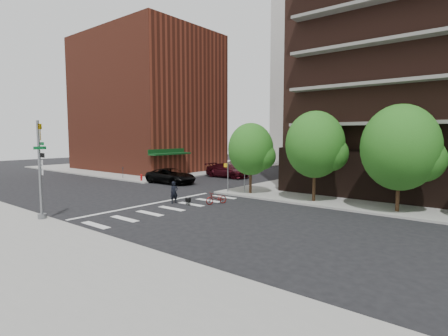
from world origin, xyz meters
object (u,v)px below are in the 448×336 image
Objects in this scene: scooter at (216,198)px; dog_walker at (174,192)px; parked_car_black at (171,176)px; fire_hydrant at (141,177)px; traffic_signal at (40,177)px; parked_car_silver at (241,166)px; parked_car_maroon at (227,171)px.

dog_walker reaches higher than scooter.
scooter is at bearing -118.35° from parked_car_black.
fire_hydrant is at bearing 80.89° from dog_walker.
traffic_signal is 9.43m from dog_walker.
parked_car_silver reaches higher than parked_car_black.
scooter is (12.37, -20.24, -0.38)m from parked_car_silver.
dog_walker is at bearing -125.87° from scooter.
parked_car_silver is at bearing 80.73° from fire_hydrant.
parked_car_maroon is 6.80m from parked_car_silver.
parked_car_black is 3.38× the size of scooter.
parked_car_maroon is at bearing 101.52° from traffic_signal.
dog_walker is at bearing -155.74° from parked_car_silver.
parked_car_black is at bearing 171.87° from parked_car_maroon.
parked_car_silver is at bearing 142.70° from scooter.
fire_hydrant is 15.95m from parked_car_silver.
parked_car_black is 8.31m from parked_car_maroon.
parked_car_maroon is at bearing -11.21° from parked_car_black.
parked_car_maroon is at bearing -158.29° from parked_car_silver.
traffic_signal reaches higher than parked_car_maroon.
parked_car_maroon is (5.00, 9.39, 0.31)m from fire_hydrant.
scooter is at bearing -38.86° from dog_walker.
fire_hydrant is 15.60m from scooter.
traffic_signal is 1.01× the size of parked_car_maroon.
parked_car_silver is at bearing 2.50° from parked_car_black.
fire_hydrant is 0.14× the size of parked_car_silver.
parked_car_silver is at bearing 22.43° from parked_car_maroon.
parked_car_silver is 2.92× the size of scooter.
traffic_signal is 18.42m from fire_hydrant.
parked_car_black is 11.37m from dog_walker.
dog_walker reaches higher than parked_car_black.
parked_car_silver reaches higher than scooter.
parked_car_black reaches higher than scooter.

